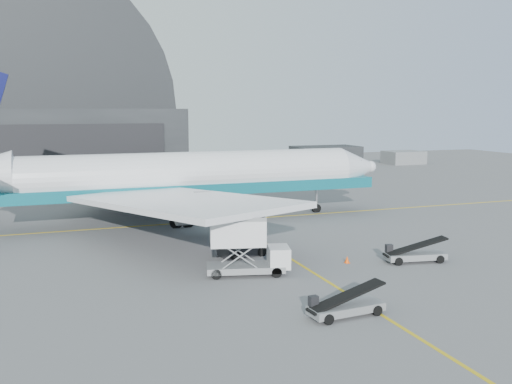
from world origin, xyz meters
name	(u,v)px	position (x,y,z in m)	size (l,w,h in m)	color
ground	(305,268)	(0.00, 0.00, 0.00)	(200.00, 200.00, 0.00)	#565659
taxi_lines	(250,234)	(0.00, 12.67, 0.01)	(80.00, 42.12, 0.02)	gold
hangar	(23,124)	(-22.00, 64.95, 9.54)	(50.00, 28.30, 28.00)	black
distant_bldg_a	(325,165)	(38.00, 72.00, 0.00)	(14.00, 8.00, 4.00)	black
distant_bldg_b	(403,164)	(55.00, 68.00, 0.00)	(8.00, 6.00, 2.80)	gray
airliner	(174,177)	(-5.66, 21.00, 4.83)	(49.22, 47.72, 17.27)	white
catering_truck	(245,247)	(-4.91, -0.11, 2.09)	(6.37, 3.58, 4.14)	gray
pushback_tug	(243,248)	(-3.28, 5.05, 0.64)	(4.06, 2.91, 1.71)	black
belt_loader_a	(345,306)	(-2.10, -10.08, 0.58)	(4.96, 2.07, 1.87)	gray
belt_loader_b	(414,254)	(8.84, -1.36, 0.60)	(5.18, 2.43, 1.94)	gray
traffic_cone	(347,260)	(3.67, 0.14, 0.27)	(0.39, 0.39, 0.56)	#F84D07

